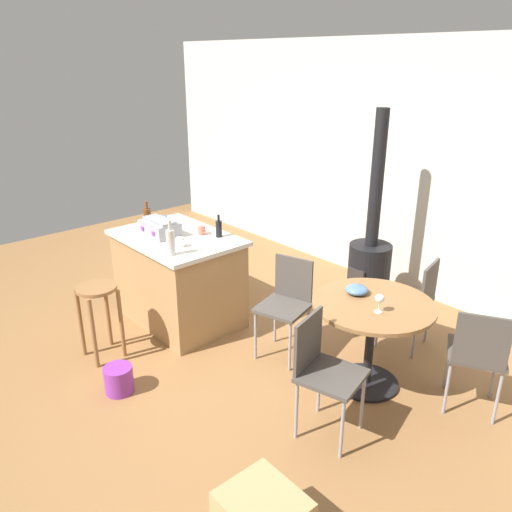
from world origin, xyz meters
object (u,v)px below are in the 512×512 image
toolbox (160,227)px  folding_chair_near (414,298)px  plastic_bucket (119,379)px  folding_chair_right (478,352)px  bottle_2 (219,228)px  serving_bowl (357,290)px  wood_stove (370,261)px  wine_glass (380,299)px  kitchen_island (179,278)px  dining_table (372,323)px  folding_chair_far (287,300)px  bottle_0 (171,242)px  wooden_stool (99,306)px  bottle_1 (148,218)px  cup_2 (164,220)px  cup_1 (202,230)px  cup_0 (180,242)px  folding_chair_left (323,367)px

toolbox → folding_chair_near: bearing=34.6°
plastic_bucket → folding_chair_right: bearing=43.2°
bottle_2 → serving_bowl: size_ratio=1.21×
wood_stove → wine_glass: bearing=-52.1°
kitchen_island → dining_table: kitchen_island is taller
dining_table → folding_chair_far: folding_chair_far is taller
bottle_0 → serving_bowl: bearing=31.9°
wooden_stool → wood_stove: size_ratio=0.33×
toolbox → bottle_0: 0.56m
folding_chair_far → serving_bowl: bearing=17.2°
bottle_1 → serving_bowl: bearing=15.7°
wood_stove → cup_2: bearing=-133.0°
folding_chair_right → bottle_1: (-3.05, -0.87, 0.49)m
toolbox → bottle_1: bearing=173.7°
wood_stove → cup_1: wood_stove is taller
kitchen_island → cup_0: bearing=-26.4°
kitchen_island → toolbox: (-0.13, -0.10, 0.52)m
cup_2 → wine_glass: (2.43, 0.30, -0.09)m
folding_chair_far → cup_0: cup_0 is taller
folding_chair_far → plastic_bucket: bearing=-108.6°
kitchen_island → folding_chair_far: 1.21m
cup_2 → wine_glass: cup_2 is taller
kitchen_island → cup_2: bearing=164.5°
cup_2 → folding_chair_left: bearing=-6.9°
folding_chair_right → bottle_2: bearing=-167.7°
folding_chair_near → bottle_2: (-1.55, -0.97, 0.48)m
dining_table → cup_0: cup_0 is taller
wooden_stool → bottle_2: 1.29m
dining_table → serving_bowl: 0.28m
cup_2 → serving_bowl: bearing=11.4°
cup_1 → serving_bowl: 1.65m
bottle_2 → plastic_bucket: bottle_2 is taller
wooden_stool → wood_stove: 2.73m
wood_stove → cup_2: 2.17m
kitchen_island → cup_0: cup_0 is taller
bottle_2 → folding_chair_near: bearing=32.2°
folding_chair_right → bottle_0: (-2.25, -1.11, 0.50)m
toolbox → bottle_0: (0.52, -0.21, 0.05)m
cup_2 → plastic_bucket: 1.77m
folding_chair_right → cup_1: bearing=-166.8°
wood_stove → bottle_2: (-0.77, -1.37, 0.47)m
cup_0 → wood_stove: bearing=66.3°
wooden_stool → bottle_2: bottle_2 is taller
kitchen_island → bottle_1: 0.68m
folding_chair_right → plastic_bucket: size_ratio=3.77×
folding_chair_far → toolbox: bearing=-160.7°
wine_glass → serving_bowl: (-0.30, 0.13, -0.07)m
kitchen_island → wooden_stool: size_ratio=1.83×
wood_stove → bottle_1: 2.32m
folding_chair_right → serving_bowl: size_ratio=4.79×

